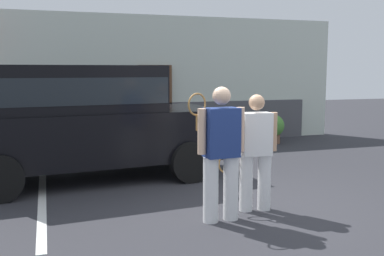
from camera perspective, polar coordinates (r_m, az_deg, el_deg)
ground_plane at (r=6.53m, az=7.51°, el=-10.30°), size 40.00×40.00×0.00m
parking_stripe_0 at (r=7.37m, az=-18.39°, el=-8.53°), size 0.12×4.40×0.01m
house_frontage at (r=12.25m, az=-5.26°, el=5.59°), size 10.83×0.40×3.41m
parked_suv at (r=8.30m, az=-13.47°, el=1.42°), size 4.76×2.50×2.05m
tennis_player_man at (r=5.86m, az=3.67°, el=-3.01°), size 0.79×0.30×1.76m
tennis_player_woman at (r=6.36m, az=8.01°, el=-2.92°), size 0.86×0.30×1.64m
potted_plant_by_porch at (r=12.36m, az=10.21°, el=0.07°), size 0.59×0.59×0.78m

